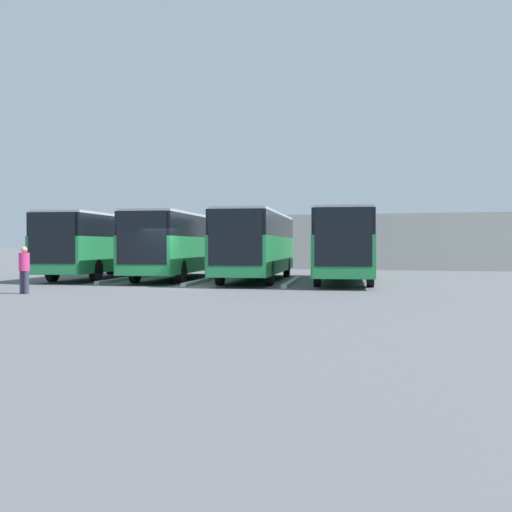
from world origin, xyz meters
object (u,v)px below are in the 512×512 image
bus_1 (257,243)px  bus_2 (179,243)px  bus_0 (345,243)px  bus_3 (104,243)px  pedestrian (24,268)px

bus_1 → bus_2: size_ratio=1.00×
bus_0 → bus_3: 13.14m
bus_0 → bus_3: same height
bus_0 → bus_1: (4.38, 0.19, 0.00)m
bus_1 → pedestrian: bearing=53.8°
bus_0 → pedestrian: 14.95m
bus_1 → bus_2: 4.40m
bus_0 → bus_2: (8.76, -0.18, 0.00)m
bus_1 → bus_2: bearing=-12.9°
bus_0 → bus_2: size_ratio=1.00×
bus_3 → pedestrian: size_ratio=7.31×
bus_1 → pedestrian: (5.75, 10.77, -0.95)m
bus_1 → bus_0: bearing=174.4°
bus_2 → bus_3: bearing=-6.3°
bus_2 → bus_3: (4.38, 0.13, 0.00)m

